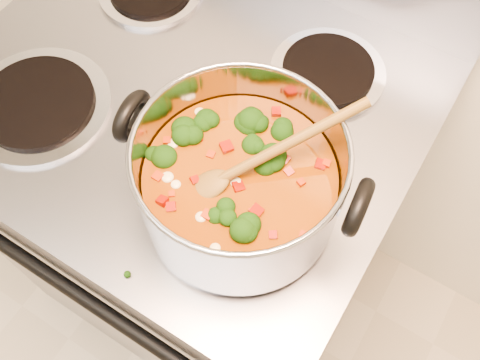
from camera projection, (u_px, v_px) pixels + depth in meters
name	position (u px, v px, depth m)	size (l,w,h in m)	color
electric_range	(203.00, 205.00, 1.30)	(0.79, 0.71, 1.08)	gray
stockpot	(240.00, 181.00, 0.72)	(0.34, 0.28, 0.17)	#9999A0
wooden_spoon	(248.00, 165.00, 0.69)	(0.18, 0.21, 0.11)	brown
cooktop_crumbs	(309.00, 270.00, 0.74)	(0.07, 0.38, 0.01)	black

